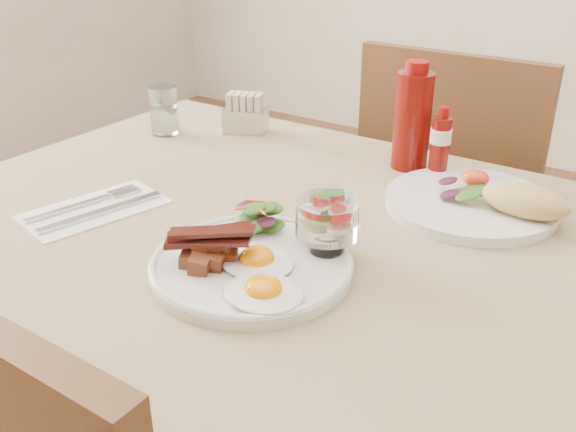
{
  "coord_description": "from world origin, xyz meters",
  "views": [
    {
      "loc": [
        0.46,
        -0.75,
        1.21
      ],
      "look_at": [
        0.01,
        -0.08,
        0.82
      ],
      "focal_mm": 40.0,
      "sensor_mm": 36.0,
      "label": 1
    }
  ],
  "objects_px": {
    "second_plate": "(484,201)",
    "hot_sauce_bottle": "(440,144)",
    "water_glass": "(164,113)",
    "table": "(312,282)",
    "fruit_cup": "(328,218)",
    "main_plate": "(252,266)",
    "sugar_caddy": "(245,115)",
    "chair_far": "(454,211)",
    "ketchup_bottle": "(412,119)"
  },
  "relations": [
    {
      "from": "second_plate",
      "to": "hot_sauce_bottle",
      "type": "height_order",
      "value": "hot_sauce_bottle"
    },
    {
      "from": "water_glass",
      "to": "table",
      "type": "bearing_deg",
      "value": -22.8
    },
    {
      "from": "fruit_cup",
      "to": "water_glass",
      "type": "bearing_deg",
      "value": 154.35
    },
    {
      "from": "main_plate",
      "to": "sugar_caddy",
      "type": "xyz_separation_m",
      "value": [
        -0.37,
        0.47,
        0.03
      ]
    },
    {
      "from": "second_plate",
      "to": "water_glass",
      "type": "relative_size",
      "value": 2.93
    },
    {
      "from": "main_plate",
      "to": "hot_sauce_bottle",
      "type": "relative_size",
      "value": 2.09
    },
    {
      "from": "fruit_cup",
      "to": "sugar_caddy",
      "type": "relative_size",
      "value": 0.85
    },
    {
      "from": "second_plate",
      "to": "water_glass",
      "type": "distance_m",
      "value": 0.71
    },
    {
      "from": "chair_far",
      "to": "ketchup_bottle",
      "type": "xyz_separation_m",
      "value": [
        0.01,
        -0.33,
        0.32
      ]
    },
    {
      "from": "chair_far",
      "to": "main_plate",
      "type": "bearing_deg",
      "value": -90.63
    },
    {
      "from": "table",
      "to": "fruit_cup",
      "type": "height_order",
      "value": "fruit_cup"
    },
    {
      "from": "second_plate",
      "to": "ketchup_bottle",
      "type": "xyz_separation_m",
      "value": [
        -0.18,
        0.11,
        0.08
      ]
    },
    {
      "from": "table",
      "to": "hot_sauce_bottle",
      "type": "relative_size",
      "value": 9.91
    },
    {
      "from": "fruit_cup",
      "to": "hot_sauce_bottle",
      "type": "xyz_separation_m",
      "value": [
        0.01,
        0.37,
        -0.0
      ]
    },
    {
      "from": "main_plate",
      "to": "fruit_cup",
      "type": "bearing_deg",
      "value": 50.46
    },
    {
      "from": "chair_far",
      "to": "ketchup_bottle",
      "type": "relative_size",
      "value": 4.59
    },
    {
      "from": "table",
      "to": "chair_far",
      "type": "height_order",
      "value": "chair_far"
    },
    {
      "from": "chair_far",
      "to": "sugar_caddy",
      "type": "height_order",
      "value": "chair_far"
    },
    {
      "from": "table",
      "to": "sugar_caddy",
      "type": "xyz_separation_m",
      "value": [
        -0.38,
        0.32,
        0.13
      ]
    },
    {
      "from": "ketchup_bottle",
      "to": "water_glass",
      "type": "xyz_separation_m",
      "value": [
        -0.53,
        -0.12,
        -0.05
      ]
    },
    {
      "from": "table",
      "to": "water_glass",
      "type": "relative_size",
      "value": 12.79
    },
    {
      "from": "second_plate",
      "to": "hot_sauce_bottle",
      "type": "bearing_deg",
      "value": 141.42
    },
    {
      "from": "table",
      "to": "chair_far",
      "type": "bearing_deg",
      "value": 90.0
    },
    {
      "from": "chair_far",
      "to": "sugar_caddy",
      "type": "distance_m",
      "value": 0.57
    },
    {
      "from": "main_plate",
      "to": "table",
      "type": "bearing_deg",
      "value": 86.47
    },
    {
      "from": "fruit_cup",
      "to": "second_plate",
      "type": "relative_size",
      "value": 0.3
    },
    {
      "from": "ketchup_bottle",
      "to": "second_plate",
      "type": "bearing_deg",
      "value": -31.85
    },
    {
      "from": "water_glass",
      "to": "ketchup_bottle",
      "type": "bearing_deg",
      "value": 12.5
    },
    {
      "from": "table",
      "to": "main_plate",
      "type": "bearing_deg",
      "value": -93.53
    },
    {
      "from": "ketchup_bottle",
      "to": "hot_sauce_bottle",
      "type": "bearing_deg",
      "value": -16.76
    },
    {
      "from": "table",
      "to": "ketchup_bottle",
      "type": "xyz_separation_m",
      "value": [
        0.01,
        0.33,
        0.18
      ]
    },
    {
      "from": "table",
      "to": "fruit_cup",
      "type": "distance_m",
      "value": 0.18
    },
    {
      "from": "chair_far",
      "to": "second_plate",
      "type": "relative_size",
      "value": 3.06
    },
    {
      "from": "ketchup_bottle",
      "to": "hot_sauce_bottle",
      "type": "relative_size",
      "value": 1.51
    },
    {
      "from": "ketchup_bottle",
      "to": "sugar_caddy",
      "type": "distance_m",
      "value": 0.39
    },
    {
      "from": "table",
      "to": "hot_sauce_bottle",
      "type": "bearing_deg",
      "value": 77.05
    },
    {
      "from": "ketchup_bottle",
      "to": "water_glass",
      "type": "height_order",
      "value": "ketchup_bottle"
    },
    {
      "from": "water_glass",
      "to": "fruit_cup",
      "type": "bearing_deg",
      "value": -25.65
    },
    {
      "from": "table",
      "to": "chair_far",
      "type": "xyz_separation_m",
      "value": [
        0.0,
        0.66,
        -0.14
      ]
    },
    {
      "from": "ketchup_bottle",
      "to": "chair_far",
      "type": "bearing_deg",
      "value": 91.21
    },
    {
      "from": "main_plate",
      "to": "ketchup_bottle",
      "type": "bearing_deg",
      "value": 88.1
    },
    {
      "from": "water_glass",
      "to": "chair_far",
      "type": "bearing_deg",
      "value": 40.7
    },
    {
      "from": "main_plate",
      "to": "hot_sauce_bottle",
      "type": "bearing_deg",
      "value": 79.96
    },
    {
      "from": "main_plate",
      "to": "sugar_caddy",
      "type": "bearing_deg",
      "value": 128.28
    },
    {
      "from": "water_glass",
      "to": "sugar_caddy",
      "type": "bearing_deg",
      "value": 37.03
    },
    {
      "from": "main_plate",
      "to": "second_plate",
      "type": "bearing_deg",
      "value": 61.23
    },
    {
      "from": "main_plate",
      "to": "water_glass",
      "type": "relative_size",
      "value": 2.69
    },
    {
      "from": "chair_far",
      "to": "ketchup_bottle",
      "type": "height_order",
      "value": "ketchup_bottle"
    },
    {
      "from": "fruit_cup",
      "to": "table",
      "type": "bearing_deg",
      "value": 135.3
    },
    {
      "from": "table",
      "to": "water_glass",
      "type": "height_order",
      "value": "water_glass"
    }
  ]
}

